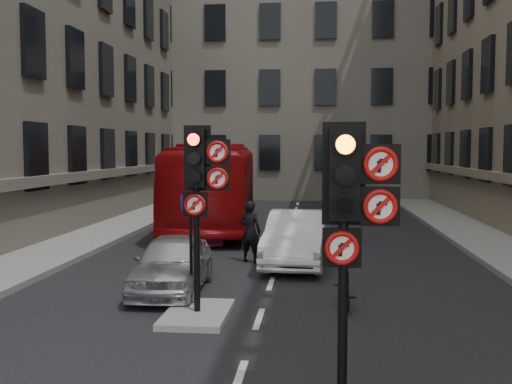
% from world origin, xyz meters
% --- Properties ---
extents(pavement_left, '(3.00, 50.00, 0.16)m').
position_xyz_m(pavement_left, '(-7.20, 12.00, 0.08)').
color(pavement_left, gray).
rests_on(pavement_left, ground).
extents(centre_island, '(1.20, 2.00, 0.12)m').
position_xyz_m(centre_island, '(-1.20, 5.00, 0.06)').
color(centre_island, gray).
rests_on(centre_island, ground).
extents(building_far, '(30.00, 14.00, 20.00)m').
position_xyz_m(building_far, '(0.00, 38.00, 10.00)').
color(building_far, gray).
rests_on(building_far, ground).
extents(signal_near, '(0.91, 0.40, 3.58)m').
position_xyz_m(signal_near, '(1.49, 0.99, 2.58)').
color(signal_near, black).
rests_on(signal_near, ground).
extents(signal_far, '(0.91, 0.40, 3.58)m').
position_xyz_m(signal_far, '(-1.11, 4.99, 2.70)').
color(signal_far, black).
rests_on(signal_far, centre_island).
extents(car_silver, '(1.71, 3.88, 1.30)m').
position_xyz_m(car_silver, '(-2.17, 7.00, 0.65)').
color(car_silver, '#A8ABB0').
rests_on(car_silver, ground).
extents(car_white, '(1.87, 4.62, 1.49)m').
position_xyz_m(car_white, '(0.56, 10.47, 0.75)').
color(car_white, silver).
rests_on(car_white, ground).
extents(car_pink, '(2.20, 4.53, 1.27)m').
position_xyz_m(car_pink, '(-2.97, 14.69, 0.63)').
color(car_pink, '#C03877').
rests_on(car_pink, ground).
extents(bus_red, '(3.88, 12.48, 3.42)m').
position_xyz_m(bus_red, '(-3.11, 18.37, 1.71)').
color(bus_red, maroon).
rests_on(bus_red, ground).
extents(motorcycle, '(0.54, 1.66, 0.98)m').
position_xyz_m(motorcycle, '(1.67, 6.00, 0.49)').
color(motorcycle, black).
rests_on(motorcycle, ground).
extents(motorcyclist, '(0.74, 0.60, 1.77)m').
position_xyz_m(motorcyclist, '(-0.80, 10.67, 0.89)').
color(motorcyclist, black).
rests_on(motorcyclist, ground).
extents(info_sign, '(0.38, 0.14, 2.19)m').
position_xyz_m(info_sign, '(-1.47, 5.73, 1.54)').
color(info_sign, black).
rests_on(info_sign, centre_island).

